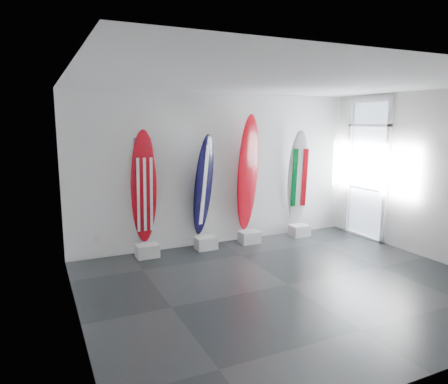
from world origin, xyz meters
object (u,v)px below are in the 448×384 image
surfboard_swiss (248,173)px  surfboard_usa (144,187)px  surfboard_navy (203,186)px  surfboard_italy (298,178)px

surfboard_swiss → surfboard_usa: bearing=166.0°
surfboard_navy → surfboard_usa: bearing=159.4°
surfboard_navy → surfboard_italy: surfboard_italy is taller
surfboard_italy → surfboard_usa: bearing=-162.6°
surfboard_swiss → surfboard_navy: bearing=166.0°
surfboard_usa → surfboard_navy: 1.16m
surfboard_italy → surfboard_swiss: bearing=-162.6°
surfboard_swiss → surfboard_italy: surfboard_swiss is taller
surfboard_navy → surfboard_italy: (2.19, 0.00, 0.03)m
surfboard_italy → surfboard_navy: bearing=-162.6°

